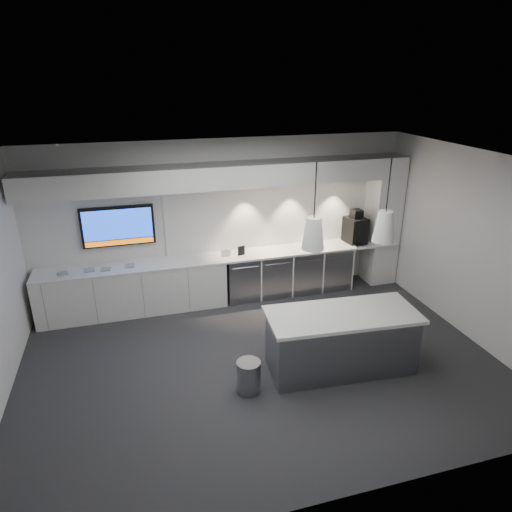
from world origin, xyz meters
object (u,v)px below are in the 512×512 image
object	(u,v)px
island	(341,341)
wall_tv	(118,226)
bin	(249,377)
coffee_machine	(355,229)

from	to	relation	value
island	wall_tv	bearing A→B (deg)	139.97
wall_tv	island	distance (m)	4.29
bin	coffee_machine	world-z (taller)	coffee_machine
island	bin	xyz separation A→B (m)	(-1.42, -0.15, -0.23)
island	bin	world-z (taller)	island
wall_tv	bin	size ratio (longest dim) A/B	2.69
bin	coffee_machine	size ratio (longest dim) A/B	0.69
island	bin	bearing A→B (deg)	-169.83
wall_tv	island	xyz separation A→B (m)	(2.97, -2.88, -1.10)
island	coffee_machine	bearing A→B (deg)	63.86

